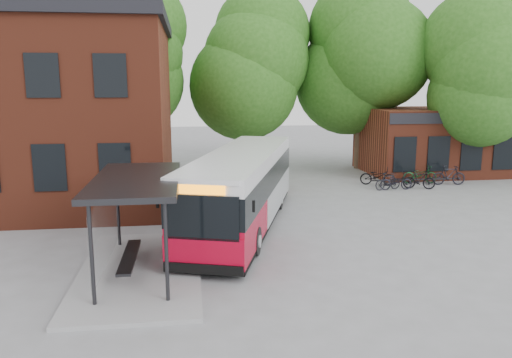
{
  "coord_description": "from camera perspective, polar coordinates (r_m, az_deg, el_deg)",
  "views": [
    {
      "loc": [
        -2.96,
        -15.36,
        5.52
      ],
      "look_at": [
        -0.53,
        2.78,
        2.0
      ],
      "focal_mm": 35.0,
      "sensor_mm": 36.0,
      "label": 1
    }
  ],
  "objects": [
    {
      "name": "tree_2",
      "position": [
        33.22,
        11.83,
        10.62
      ],
      "size": [
        7.92,
        7.92,
        11.0
      ],
      "primitive_type": null,
      "color": "#265917",
      "rests_on": "ground"
    },
    {
      "name": "city_bus",
      "position": [
        19.41,
        -1.52,
        -1.16
      ],
      "size": [
        5.82,
        11.79,
        2.94
      ],
      "primitive_type": null,
      "rotation": [
        0.0,
        0.0,
        -0.3
      ],
      "color": "#B30520",
      "rests_on": "ground"
    },
    {
      "name": "bicycle_2",
      "position": [
        27.2,
        15.7,
        -0.25
      ],
      "size": [
        1.75,
        0.62,
        0.92
      ],
      "primitive_type": "imported",
      "rotation": [
        0.0,
        0.0,
        1.58
      ],
      "color": "black",
      "rests_on": "ground"
    },
    {
      "name": "bicycle_3",
      "position": [
        27.78,
        18.15,
        -0.08
      ],
      "size": [
        1.72,
        1.01,
        1.0
      ],
      "primitive_type": "imported",
      "rotation": [
        0.0,
        0.0,
        1.22
      ],
      "color": "black",
      "rests_on": "ground"
    },
    {
      "name": "bicycle_7",
      "position": [
        29.43,
        21.17,
        0.41
      ],
      "size": [
        1.86,
        0.74,
        1.09
      ],
      "primitive_type": "imported",
      "rotation": [
        0.0,
        0.0,
        1.44
      ],
      "color": "black",
      "rests_on": "ground"
    },
    {
      "name": "bike_rail",
      "position": [
        28.66,
        17.79,
        -0.36
      ],
      "size": [
        5.2,
        0.1,
        0.38
      ],
      "primitive_type": null,
      "color": "#28282C",
      "rests_on": "ground"
    },
    {
      "name": "ground",
      "position": [
        16.59,
        3.12,
        -8.57
      ],
      "size": [
        100.0,
        100.0,
        0.0
      ],
      "primitive_type": "plane",
      "color": "gray"
    },
    {
      "name": "bicycle_1",
      "position": [
        27.07,
        14.84,
        -0.27
      ],
      "size": [
        1.58,
        0.74,
        0.91
      ],
      "primitive_type": "imported",
      "rotation": [
        0.0,
        0.0,
        1.78
      ],
      "color": "black",
      "rests_on": "ground"
    },
    {
      "name": "bicycle_0",
      "position": [
        28.21,
        13.73,
        0.31
      ],
      "size": [
        2.0,
        1.32,
        1.0
      ],
      "primitive_type": "imported",
      "rotation": [
        0.0,
        0.0,
        1.19
      ],
      "color": "black",
      "rests_on": "ground"
    },
    {
      "name": "bus_shelter",
      "position": [
        15.0,
        -13.28,
        -5.15
      ],
      "size": [
        3.6,
        7.0,
        2.9
      ],
      "primitive_type": null,
      "color": "#28282C",
      "rests_on": "ground"
    },
    {
      "name": "tree_1",
      "position": [
        32.6,
        -0.67,
        10.32
      ],
      "size": [
        7.92,
        7.92,
        10.4
      ],
      "primitive_type": null,
      "color": "#265917",
      "rests_on": "ground"
    },
    {
      "name": "tree_0",
      "position": [
        31.51,
        -13.41,
        10.55
      ],
      "size": [
        7.92,
        7.92,
        11.0
      ],
      "primitive_type": null,
      "color": "#265917",
      "rests_on": "ground"
    },
    {
      "name": "bicycle_4",
      "position": [
        29.37,
        18.21,
        0.49
      ],
      "size": [
        1.96,
        0.84,
        1.0
      ],
      "primitive_type": "imported",
      "rotation": [
        0.0,
        0.0,
        1.47
      ],
      "color": "#124521",
      "rests_on": "ground"
    },
    {
      "name": "tree_3",
      "position": [
        31.69,
        22.87,
        8.45
      ],
      "size": [
        7.04,
        7.04,
        9.28
      ],
      "primitive_type": null,
      "color": "#265917",
      "rests_on": "ground"
    },
    {
      "name": "shop_row",
      "position": [
        34.6,
        23.75,
        4.12
      ],
      "size": [
        14.0,
        6.2,
        4.0
      ],
      "primitive_type": null,
      "color": "maroon",
      "rests_on": "ground"
    }
  ]
}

